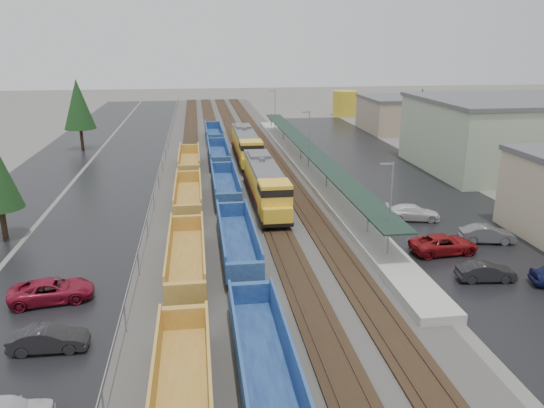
{
  "coord_description": "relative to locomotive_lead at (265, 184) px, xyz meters",
  "views": [
    {
      "loc": [
        -4.84,
        -16.75,
        16.67
      ],
      "look_at": [
        1.83,
        30.12,
        2.0
      ],
      "focal_mm": 35.0,
      "sensor_mm": 36.0,
      "label": 1
    }
  ],
  "objects": [
    {
      "name": "ballast_strip",
      "position": [
        -2.0,
        23.74,
        -2.29
      ],
      "size": [
        20.0,
        160.0,
        0.08
      ],
      "primitive_type": "cube",
      "color": "#302D2B",
      "rests_on": "ground"
    },
    {
      "name": "trackbed",
      "position": [
        -2.0,
        23.74,
        -2.18
      ],
      "size": [
        14.6,
        160.0,
        0.22
      ],
      "color": "black",
      "rests_on": "ground"
    },
    {
      "name": "west_parking_lot",
      "position": [
        -17.0,
        23.74,
        -2.32
      ],
      "size": [
        10.0,
        160.0,
        0.02
      ],
      "primitive_type": "cube",
      "color": "black",
      "rests_on": "ground"
    },
    {
      "name": "west_road",
      "position": [
        -27.0,
        23.74,
        -2.32
      ],
      "size": [
        9.0,
        160.0,
        0.02
      ],
      "primitive_type": "cube",
      "color": "black",
      "rests_on": "ground"
    },
    {
      "name": "east_commuter_lot",
      "position": [
        17.0,
        13.74,
        -2.32
      ],
      "size": [
        16.0,
        100.0,
        0.02
      ],
      "primitive_type": "cube",
      "color": "black",
      "rests_on": "ground"
    },
    {
      "name": "station_platform",
      "position": [
        7.5,
        13.75,
        -1.6
      ],
      "size": [
        3.0,
        80.0,
        8.0
      ],
      "color": "#9E9B93",
      "rests_on": "ground"
    },
    {
      "name": "chainlink_fence",
      "position": [
        -11.5,
        22.18,
        -0.72
      ],
      "size": [
        0.08,
        160.04,
        2.02
      ],
      "color": "gray",
      "rests_on": "ground"
    },
    {
      "name": "industrial_buildings",
      "position": [
        35.76,
        9.59,
        1.91
      ],
      "size": [
        32.52,
        75.3,
        9.5
      ],
      "color": "tan",
      "rests_on": "ground"
    },
    {
      "name": "distant_hills",
      "position": [
        42.79,
        174.42,
        -2.33
      ],
      "size": [
        301.0,
        140.0,
        25.2
      ],
      "color": "#455643",
      "rests_on": "ground"
    },
    {
      "name": "tree_west_far",
      "position": [
        -25.0,
        33.74,
        4.79
      ],
      "size": [
        4.84,
        4.84,
        11.0
      ],
      "color": "#332316",
      "rests_on": "ground"
    },
    {
      "name": "tree_east",
      "position": [
        26.0,
        21.74,
        4.14
      ],
      "size": [
        4.4,
        4.4,
        10.0
      ],
      "color": "#332316",
      "rests_on": "ground"
    },
    {
      "name": "locomotive_lead",
      "position": [
        0.0,
        0.0,
        0.0
      ],
      "size": [
        2.92,
        19.26,
        4.36
      ],
      "color": "black",
      "rests_on": "ground"
    },
    {
      "name": "locomotive_trail",
      "position": [
        0.0,
        21.0,
        0.0
      ],
      "size": [
        2.92,
        19.26,
        4.36
      ],
      "color": "black",
      "rests_on": "ground"
    },
    {
      "name": "well_string_yellow",
      "position": [
        -8.0,
        -16.0,
        -1.15
      ],
      "size": [
        2.69,
        79.79,
        2.39
      ],
      "color": "#A3832D",
      "rests_on": "ground"
    },
    {
      "name": "well_string_blue",
      "position": [
        -4.0,
        -4.51,
        -1.14
      ],
      "size": [
        2.72,
        100.74,
        2.41
      ],
      "color": "navy",
      "rests_on": "ground"
    },
    {
      "name": "storage_tank",
      "position": [
        27.1,
        66.23,
        0.49
      ],
      "size": [
        5.65,
        5.65,
        5.65
      ],
      "primitive_type": "cylinder",
      "color": "gold",
      "rests_on": "ground"
    },
    {
      "name": "parked_car_west_b",
      "position": [
        -15.53,
        -25.53,
        -1.63
      ],
      "size": [
        1.54,
        4.29,
        1.41
      ],
      "primitive_type": "imported",
      "rotation": [
        0.0,
        0.0,
        1.56
      ],
      "color": "black",
      "rests_on": "ground"
    },
    {
      "name": "parked_car_west_c",
      "position": [
        -16.84,
        -19.38,
        -1.58
      ],
      "size": [
        3.33,
        5.73,
        1.5
      ],
      "primitive_type": "imported",
      "rotation": [
        0.0,
        0.0,
        1.73
      ],
      "color": "maroon",
      "rests_on": "ground"
    },
    {
      "name": "parked_car_east_a",
      "position": [
        13.38,
        -20.53,
        -1.65
      ],
      "size": [
        1.85,
        4.29,
        1.37
      ],
      "primitive_type": "imported",
      "rotation": [
        0.0,
        0.0,
        1.47
      ],
      "color": "black",
      "rests_on": "ground"
    },
    {
      "name": "parked_car_east_b",
      "position": [
        12.7,
        -15.17,
        -1.57
      ],
      "size": [
        2.91,
        5.69,
        1.54
      ],
      "primitive_type": "imported",
      "rotation": [
        0.0,
        0.0,
        1.64
      ],
      "color": "maroon",
      "rests_on": "ground"
    },
    {
      "name": "parked_car_east_c",
      "position": [
        13.46,
        -6.84,
        -1.59
      ],
      "size": [
        3.13,
        5.46,
        1.49
      ],
      "primitive_type": "imported",
      "rotation": [
        0.0,
        0.0,
        1.36
      ],
      "color": "silver",
      "rests_on": "ground"
    },
    {
      "name": "parked_car_east_e",
      "position": [
        17.43,
        -13.45,
        -1.58
      ],
      "size": [
        2.46,
        4.78,
        1.5
      ],
      "primitive_type": "imported",
      "rotation": [
        0.0,
        0.0,
        1.37
      ],
      "color": "#545659",
      "rests_on": "ground"
    }
  ]
}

